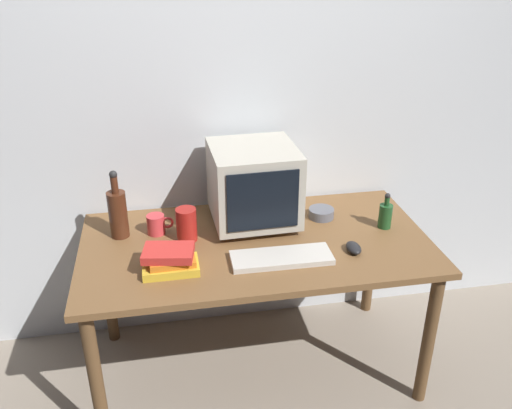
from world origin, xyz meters
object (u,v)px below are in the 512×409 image
bottle_short (385,215)px  crt_monitor (254,185)px  metal_canister (187,225)px  book_stack (170,260)px  bottle_tall (118,212)px  keyboard (281,258)px  mug (157,224)px  cd_spindle (321,213)px  computer_mouse (354,248)px

bottle_short → crt_monitor: bearing=164.9°
crt_monitor → metal_canister: bearing=-161.1°
bottle_short → book_stack: size_ratio=0.76×
book_stack → crt_monitor: bearing=40.6°
crt_monitor → bottle_tall: crt_monitor is taller
keyboard → bottle_tall: size_ratio=1.33×
bottle_short → book_stack: bearing=-169.4°
bottle_short → mug: bearing=172.8°
keyboard → metal_canister: size_ratio=2.80×
cd_spindle → mug: bearing=-178.9°
crt_monitor → mug: (-0.45, -0.03, -0.15)m
crt_monitor → bottle_tall: bearing=-178.0°
keyboard → metal_canister: bearing=147.6°
crt_monitor → book_stack: 0.55m
computer_mouse → book_stack: bearing=-179.7°
keyboard → book_stack: size_ratio=1.85×
cd_spindle → keyboard: bearing=-128.6°
bottle_tall → crt_monitor: bearing=2.0°
crt_monitor → bottle_tall: (-0.61, -0.02, -0.07)m
crt_monitor → bottle_short: size_ratio=2.32×
bottle_short → computer_mouse: bearing=-139.6°
crt_monitor → keyboard: (0.05, -0.35, -0.18)m
keyboard → cd_spindle: (0.27, 0.34, 0.01)m
bottle_tall → metal_canister: size_ratio=2.11×
metal_canister → computer_mouse: bearing=-18.5°
book_stack → mug: size_ratio=1.89×
cd_spindle → metal_canister: (-0.64, -0.10, 0.05)m
bottle_tall → computer_mouse: bearing=-17.9°
bottle_tall → mug: bottle_tall is taller
crt_monitor → computer_mouse: bearing=-42.4°
bottle_short → mug: (-1.03, 0.13, -0.02)m
book_stack → cd_spindle: book_stack is taller
book_stack → bottle_tall: bearing=123.2°
keyboard → cd_spindle: cd_spindle is taller
bottle_tall → cd_spindle: size_ratio=2.63×
bottle_short → metal_canister: bottle_short is taller
book_stack → metal_canister: bearing=70.6°
computer_mouse → cd_spindle: 0.33m
crt_monitor → cd_spindle: size_ratio=3.33×
computer_mouse → mug: mug is taller
bottle_tall → cd_spindle: bottle_tall is taller
bottle_short → cd_spindle: bottle_short is taller
bottle_tall → bottle_short: bottle_tall is taller
computer_mouse → cd_spindle: bearing=97.9°
book_stack → cd_spindle: (0.73, 0.33, -0.02)m
crt_monitor → keyboard: 0.40m
cd_spindle → metal_canister: bearing=-171.4°
bottle_tall → book_stack: bearing=-56.8°
crt_monitor → metal_canister: size_ratio=2.66×
bottle_tall → metal_canister: bearing=-16.6°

